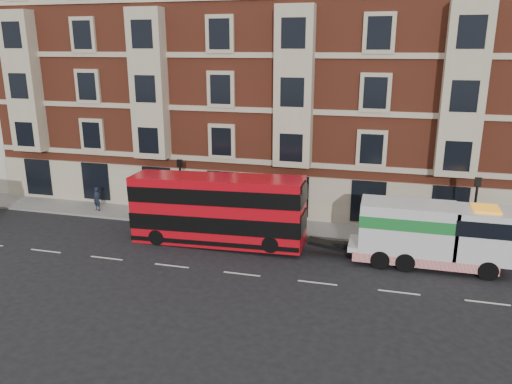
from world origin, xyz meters
TOP-DOWN VIEW (x-y plane):
  - ground at (0.00, 0.00)m, footprint 120.00×120.00m
  - sidewalk at (0.00, 7.50)m, footprint 90.00×3.00m
  - victorian_terrace at (0.50, 15.00)m, footprint 45.00×12.00m
  - lamp_post_west at (-6.00, 6.20)m, footprint 0.35×0.15m
  - lamp_post_east at (12.00, 6.20)m, footprint 0.35×0.15m
  - double_decker_bus at (-2.59, 3.65)m, footprint 10.42×2.39m
  - tow_truck at (9.47, 3.65)m, footprint 8.34×2.47m
  - pedestrian at (-12.93, 7.10)m, footprint 0.71×0.56m

SIDE VIEW (x-z plane):
  - ground at x=0.00m, z-range 0.00..0.00m
  - sidewalk at x=0.00m, z-range 0.00..0.15m
  - pedestrian at x=-12.93m, z-range 0.15..1.87m
  - tow_truck at x=9.47m, z-range 0.11..3.58m
  - double_decker_bus at x=-2.59m, z-range 0.13..4.34m
  - lamp_post_west at x=-6.00m, z-range 0.50..4.85m
  - lamp_post_east at x=12.00m, z-range 0.50..4.85m
  - victorian_terrace at x=0.50m, z-range -0.13..20.27m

